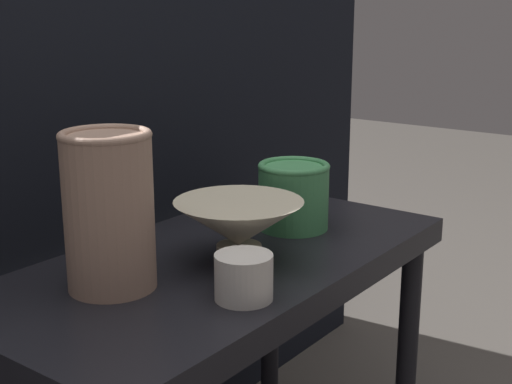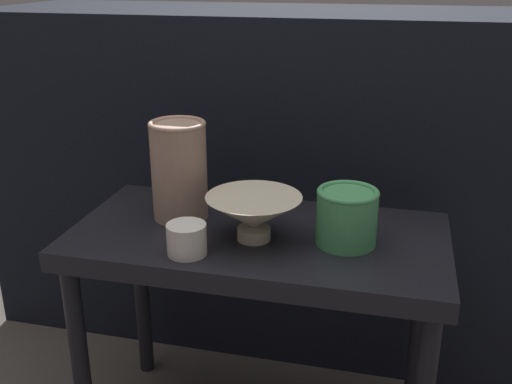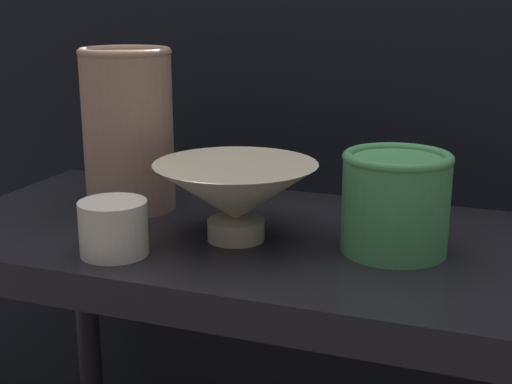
% 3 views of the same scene
% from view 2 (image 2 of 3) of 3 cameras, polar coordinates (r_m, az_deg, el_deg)
% --- Properties ---
extents(table, '(0.74, 0.37, 0.50)m').
position_cam_2_polar(table, '(1.21, 0.19, -6.56)').
color(table, black).
rests_on(table, ground_plane).
extents(couch_backdrop, '(1.67, 0.50, 0.88)m').
position_cam_2_polar(couch_backdrop, '(1.67, 4.30, 1.61)').
color(couch_backdrop, black).
rests_on(couch_backdrop, ground_plane).
extents(bowl, '(0.18, 0.18, 0.09)m').
position_cam_2_polar(bowl, '(1.13, -0.24, -2.04)').
color(bowl, beige).
rests_on(bowl, table).
extents(vase_textured_left, '(0.12, 0.12, 0.20)m').
position_cam_2_polar(vase_textured_left, '(1.23, -7.33, 2.18)').
color(vase_textured_left, tan).
rests_on(vase_textured_left, table).
extents(vase_colorful_right, '(0.12, 0.12, 0.11)m').
position_cam_2_polar(vase_colorful_right, '(1.13, 8.64, -2.23)').
color(vase_colorful_right, '#47995B').
rests_on(vase_colorful_right, table).
extents(cup, '(0.07, 0.07, 0.06)m').
position_cam_2_polar(cup, '(1.09, -6.61, -4.49)').
color(cup, silver).
rests_on(cup, table).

